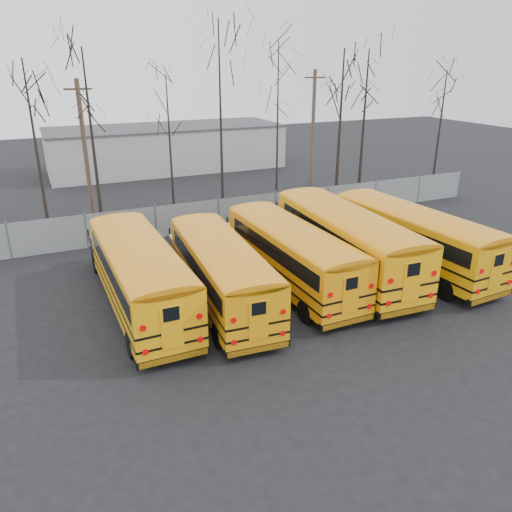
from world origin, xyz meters
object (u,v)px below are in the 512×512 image
bus_b (220,267)px  bus_e (410,233)px  utility_pole_right (313,128)px  utility_pole_left (86,153)px  bus_a (139,270)px  bus_c (290,250)px  bus_d (343,236)px

bus_b → bus_e: (10.24, -0.09, 0.12)m
utility_pole_right → bus_b: bearing=-109.8°
bus_e → utility_pole_left: bearing=130.7°
utility_pole_left → utility_pole_right: size_ratio=0.97×
utility_pole_left → bus_a: bearing=-86.5°
bus_b → bus_e: bearing=3.6°
bus_a → utility_pole_left: 13.45m
bus_a → bus_c: (6.94, -0.46, -0.05)m
bus_b → bus_d: bus_d is taller
bus_a → utility_pole_right: bearing=42.2°
bus_e → utility_pole_left: 19.97m
bus_c → utility_pole_right: 20.82m
utility_pole_left → bus_b: bearing=-73.5°
bus_b → bus_d: (6.71, 0.65, 0.23)m
bus_b → utility_pole_right: (14.85, 17.73, 3.06)m
bus_a → bus_e: size_ratio=0.97×
bus_e → utility_pole_right: size_ratio=1.24×
bus_d → bus_e: bus_d is taller
bus_a → utility_pole_left: bearing=90.6°
utility_pole_left → bus_c: bearing=-59.8°
bus_a → utility_pole_right: 24.93m
bus_c → bus_e: (6.60, -0.54, 0.08)m
bus_b → bus_c: (3.64, 0.46, 0.04)m
bus_b → bus_d: size_ratio=0.89×
bus_c → bus_d: 3.08m
utility_pole_left → bus_e: bearing=-43.4°
bus_a → bus_d: size_ratio=0.92×
bus_e → utility_pole_left: utility_pole_left is taller
utility_pole_left → utility_pole_right: 18.79m
bus_d → bus_e: (3.54, -0.74, -0.10)m
bus_b → bus_c: size_ratio=0.99×
bus_a → bus_b: 3.42m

